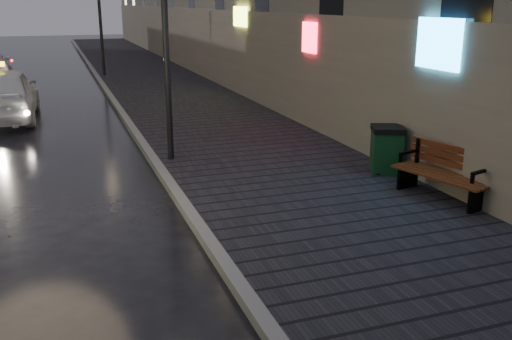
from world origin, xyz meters
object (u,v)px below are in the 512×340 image
at_px(taxi_near, 2,94).
at_px(trash_bin, 387,149).
at_px(lamp_far, 99,2).
at_px(lamp_near, 164,3).
at_px(bench, 445,173).

bearing_deg(taxi_near, trash_bin, 131.92).
relative_size(lamp_far, trash_bin, 5.47).
bearing_deg(lamp_far, lamp_near, -90.00).
bearing_deg(trash_bin, lamp_near, 170.37).
bearing_deg(bench, taxi_near, 111.07).
xyz_separation_m(lamp_near, bench, (4.07, -4.24, -2.87)).
bearing_deg(taxi_near, lamp_far, -110.64).
bearing_deg(lamp_far, taxi_near, -112.30).
bearing_deg(bench, trash_bin, 79.16).
relative_size(bench, taxi_near, 0.40).
distance_m(lamp_far, bench, 20.84).
bearing_deg(lamp_far, bench, -78.63).
height_order(lamp_far, taxi_near, lamp_far).
bearing_deg(trash_bin, taxi_near, 153.20).
relative_size(lamp_near, bench, 2.73).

